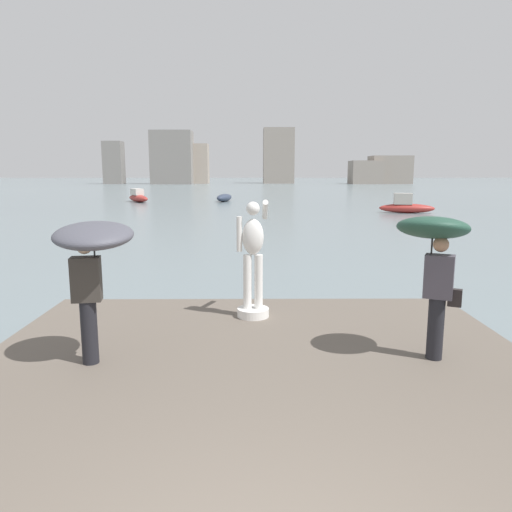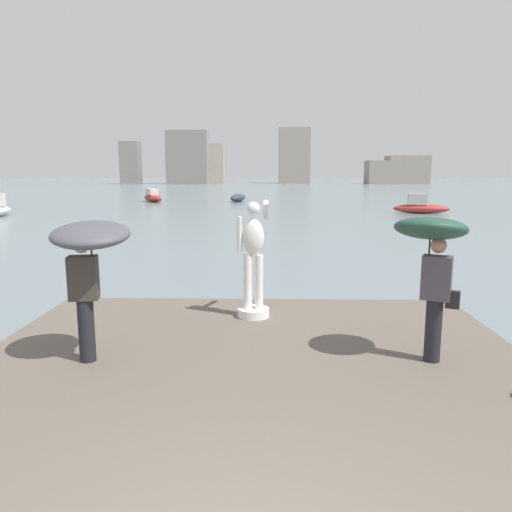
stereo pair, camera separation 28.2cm
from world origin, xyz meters
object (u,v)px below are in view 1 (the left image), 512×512
boat_mid (406,206)px  statue_white_figure (253,266)px  boat_far (224,198)px  boat_rightward (138,197)px  onlooker_right (434,247)px  onlooker_left (92,251)px

boat_mid → statue_white_figure: bearing=-112.6°
boat_mid → boat_far: (-14.10, 14.16, -0.12)m
statue_white_figure → boat_far: (-2.84, 41.26, -0.96)m
boat_far → boat_rightward: boat_rightward is taller
boat_far → boat_rightward: 8.61m
statue_white_figure → onlooker_right: bearing=-38.6°
statue_white_figure → boat_mid: size_ratio=0.52×
boat_rightward → onlooker_right: bearing=-71.9°
statue_white_figure → boat_mid: statue_white_figure is taller
boat_far → boat_rightward: (-8.57, -0.80, 0.11)m
onlooker_right → boat_far: (-5.32, 43.24, -1.60)m
statue_white_figure → onlooker_left: bearing=-135.4°
onlooker_right → boat_mid: onlooker_right is taller
onlooker_left → boat_mid: bearing=65.3°
boat_mid → boat_rightward: size_ratio=0.90×
statue_white_figure → boat_mid: 29.35m
onlooker_right → boat_rightward: onlooker_right is taller
boat_mid → boat_rightward: 26.31m
statue_white_figure → boat_mid: bearing=67.4°
onlooker_right → boat_mid: (8.78, 29.07, -1.49)m
onlooker_left → boat_rightward: 43.60m
onlooker_left → onlooker_right: size_ratio=0.96×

